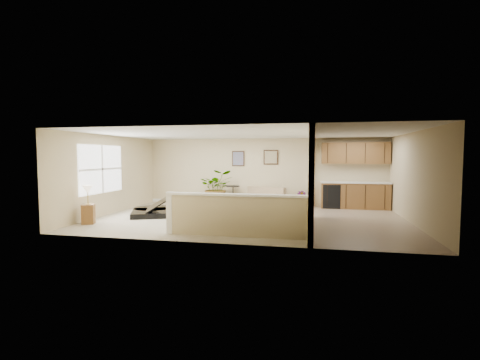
% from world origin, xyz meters
% --- Properties ---
extents(floor, '(9.00, 9.00, 0.00)m').
position_xyz_m(floor, '(0.00, 0.00, 0.00)').
color(floor, tan).
rests_on(floor, ground).
extents(back_wall, '(9.00, 0.04, 2.50)m').
position_xyz_m(back_wall, '(0.00, 3.00, 1.25)').
color(back_wall, '#C9B689').
rests_on(back_wall, floor).
extents(front_wall, '(9.00, 0.04, 2.50)m').
position_xyz_m(front_wall, '(0.00, -3.00, 1.25)').
color(front_wall, '#C9B689').
rests_on(front_wall, floor).
extents(left_wall, '(0.04, 6.00, 2.50)m').
position_xyz_m(left_wall, '(-4.50, 0.00, 1.25)').
color(left_wall, '#C9B689').
rests_on(left_wall, floor).
extents(right_wall, '(0.04, 6.00, 2.50)m').
position_xyz_m(right_wall, '(4.50, 0.00, 1.25)').
color(right_wall, '#C9B689').
rests_on(right_wall, floor).
extents(ceiling, '(9.00, 6.00, 0.04)m').
position_xyz_m(ceiling, '(0.00, 0.00, 2.50)').
color(ceiling, silver).
rests_on(ceiling, back_wall).
extents(kitchen_vinyl, '(2.70, 6.00, 0.01)m').
position_xyz_m(kitchen_vinyl, '(3.15, 0.00, 0.00)').
color(kitchen_vinyl, gray).
rests_on(kitchen_vinyl, floor).
extents(interior_partition, '(0.18, 5.99, 2.50)m').
position_xyz_m(interior_partition, '(1.80, 0.25, 1.22)').
color(interior_partition, '#C9B689').
rests_on(interior_partition, floor).
extents(pony_half_wall, '(3.42, 0.22, 1.00)m').
position_xyz_m(pony_half_wall, '(0.08, -2.30, 0.52)').
color(pony_half_wall, '#C9B689').
rests_on(pony_half_wall, floor).
extents(left_window, '(0.05, 2.15, 1.45)m').
position_xyz_m(left_window, '(-4.49, -0.50, 1.45)').
color(left_window, white).
rests_on(left_window, left_wall).
extents(wall_art_left, '(0.48, 0.04, 0.58)m').
position_xyz_m(wall_art_left, '(-0.95, 2.97, 1.75)').
color(wall_art_left, '#372414').
rests_on(wall_art_left, back_wall).
extents(wall_mirror, '(0.55, 0.04, 0.55)m').
position_xyz_m(wall_mirror, '(0.30, 2.97, 1.80)').
color(wall_mirror, '#372414').
rests_on(wall_mirror, back_wall).
extents(kitchen_cabinets, '(2.36, 0.65, 2.33)m').
position_xyz_m(kitchen_cabinets, '(3.19, 2.73, 0.87)').
color(kitchen_cabinets, brown).
rests_on(kitchen_cabinets, floor).
extents(piano, '(2.17, 2.14, 1.45)m').
position_xyz_m(piano, '(-2.92, 0.13, 0.61)').
color(piano, black).
rests_on(piano, floor).
extents(piano_bench, '(0.48, 0.81, 0.51)m').
position_xyz_m(piano_bench, '(-1.16, -0.44, 0.25)').
color(piano_bench, black).
rests_on(piano_bench, floor).
extents(loveseat, '(1.98, 1.53, 0.93)m').
position_xyz_m(loveseat, '(-0.01, 2.53, 0.35)').
color(loveseat, '#A18066').
rests_on(loveseat, floor).
extents(accent_table, '(0.51, 0.51, 0.73)m').
position_xyz_m(accent_table, '(-1.08, 2.65, 0.47)').
color(accent_table, black).
rests_on(accent_table, floor).
extents(palm_plant, '(1.46, 1.36, 1.34)m').
position_xyz_m(palm_plant, '(-1.66, 2.47, 0.66)').
color(palm_plant, black).
rests_on(palm_plant, floor).
extents(small_plant, '(0.34, 0.34, 0.60)m').
position_xyz_m(small_plant, '(1.45, 2.52, 0.26)').
color(small_plant, black).
rests_on(small_plant, floor).
extents(lamp_stand, '(0.41, 0.41, 1.06)m').
position_xyz_m(lamp_stand, '(-4.15, -1.66, 0.45)').
color(lamp_stand, brown).
rests_on(lamp_stand, floor).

